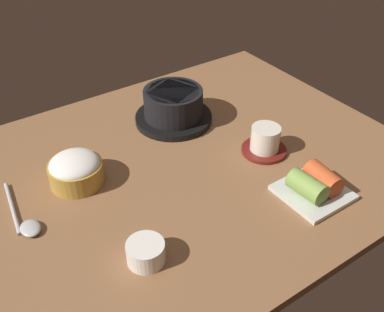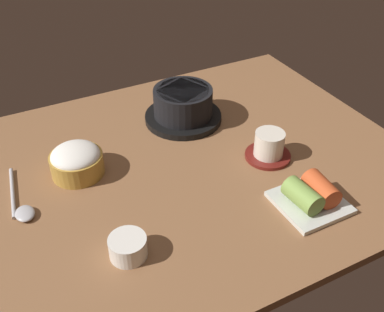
{
  "view_description": "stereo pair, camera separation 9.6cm",
  "coord_description": "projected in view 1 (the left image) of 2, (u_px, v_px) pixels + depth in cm",
  "views": [
    {
      "loc": [
        -41.57,
        -65.29,
        62.74
      ],
      "look_at": [
        2.0,
        -2.0,
        5.0
      ],
      "focal_mm": 42.66,
      "sensor_mm": 36.0,
      "label": 1
    },
    {
      "loc": [
        -33.34,
        -70.23,
        62.74
      ],
      "look_at": [
        2.0,
        -2.0,
        5.0
      ],
      "focal_mm": 42.66,
      "sensor_mm": 36.0,
      "label": 2
    }
  ],
  "objects": [
    {
      "name": "rice_bowl",
      "position": [
        76.0,
        170.0,
        0.92
      ],
      "size": [
        11.04,
        11.04,
        6.56
      ],
      "color": "#B78C38",
      "rests_on": "dining_table"
    },
    {
      "name": "spoon",
      "position": [
        24.0,
        221.0,
        0.84
      ],
      "size": [
        4.22,
        17.66,
        1.35
      ],
      "color": "#B7B7BC",
      "rests_on": "dining_table"
    },
    {
      "name": "kimchi_plate",
      "position": [
        314.0,
        186.0,
        0.9
      ],
      "size": [
        12.57,
        12.57,
        5.34
      ],
      "color": "silver",
      "rests_on": "dining_table"
    },
    {
      "name": "side_bowl_near",
      "position": [
        146.0,
        252.0,
        0.76
      ],
      "size": [
        6.6,
        6.6,
        3.89
      ],
      "color": "white",
      "rests_on": "dining_table"
    },
    {
      "name": "tea_cup_with_saucer",
      "position": [
        265.0,
        141.0,
        1.01
      ],
      "size": [
        10.09,
        10.09,
        6.37
      ],
      "color": "maroon",
      "rests_on": "dining_table"
    },
    {
      "name": "dining_table",
      "position": [
        179.0,
        169.0,
        0.99
      ],
      "size": [
        100.0,
        76.0,
        2.0
      ],
      "primitive_type": "cube",
      "color": "brown",
      "rests_on": "ground"
    },
    {
      "name": "stone_pot",
      "position": [
        173.0,
        107.0,
        1.1
      ],
      "size": [
        18.84,
        18.84,
        8.44
      ],
      "color": "black",
      "rests_on": "dining_table"
    }
  ]
}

